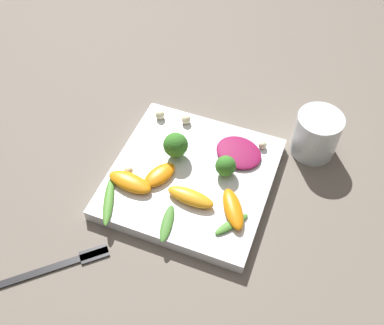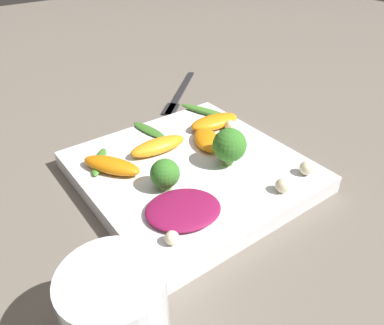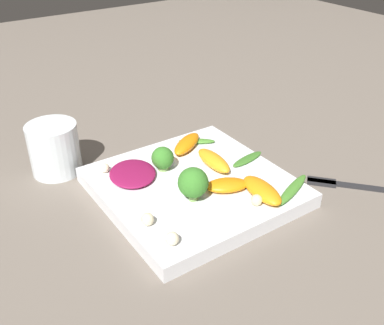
{
  "view_description": "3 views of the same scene",
  "coord_description": "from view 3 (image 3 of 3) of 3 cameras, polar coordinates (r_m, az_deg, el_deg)",
  "views": [
    {
      "loc": [
        0.16,
        -0.41,
        0.61
      ],
      "look_at": [
        -0.0,
        0.01,
        0.04
      ],
      "focal_mm": 42.0,
      "sensor_mm": 36.0,
      "label": 1
    },
    {
      "loc": [
        0.23,
        0.31,
        0.29
      ],
      "look_at": [
        0.0,
        0.01,
        0.03
      ],
      "focal_mm": 35.0,
      "sensor_mm": 36.0,
      "label": 2
    },
    {
      "loc": [
        -0.45,
        0.31,
        0.38
      ],
      "look_at": [
        0.01,
        -0.01,
        0.05
      ],
      "focal_mm": 42.0,
      "sensor_mm": 36.0,
      "label": 3
    }
  ],
  "objects": [
    {
      "name": "macadamia_nut_3",
      "position": [
        0.68,
        -11.02,
        -0.7
      ],
      "size": [
        0.01,
        0.01,
        0.01
      ],
      "color": "beige",
      "rests_on": "plate"
    },
    {
      "name": "arugula_sprig_2",
      "position": [
        0.64,
        12.64,
        -3.35
      ],
      "size": [
        0.05,
        0.09,
        0.01
      ],
      "color": "#47842D",
      "rests_on": "plate"
    },
    {
      "name": "macadamia_nut_2",
      "position": [
        0.6,
        8.2,
        -4.75
      ],
      "size": [
        0.02,
        0.02,
        0.02
      ],
      "color": "beige",
      "rests_on": "plate"
    },
    {
      "name": "fork",
      "position": [
        0.72,
        20.36,
        -2.77
      ],
      "size": [
        0.15,
        0.14,
        0.01
      ],
      "color": "#262628",
      "rests_on": "ground_plane"
    },
    {
      "name": "orange_segment_0",
      "position": [
        0.62,
        8.89,
        -3.5
      ],
      "size": [
        0.08,
        0.04,
        0.02
      ],
      "color": "orange",
      "rests_on": "plate"
    },
    {
      "name": "macadamia_nut_1",
      "position": [
        0.57,
        -5.67,
        -7.19
      ],
      "size": [
        0.02,
        0.02,
        0.02
      ],
      "color": "beige",
      "rests_on": "plate"
    },
    {
      "name": "orange_segment_3",
      "position": [
        0.68,
        2.77,
        0.25
      ],
      "size": [
        0.08,
        0.03,
        0.02
      ],
      "color": "orange",
      "rests_on": "plate"
    },
    {
      "name": "plate",
      "position": [
        0.66,
        0.19,
        -3.13
      ],
      "size": [
        0.26,
        0.26,
        0.02
      ],
      "color": "white",
      "rests_on": "ground_plane"
    },
    {
      "name": "arugula_sprig_0",
      "position": [
        0.7,
        7.23,
        0.33
      ],
      "size": [
        0.03,
        0.07,
        0.0
      ],
      "color": "#3D7528",
      "rests_on": "plate"
    },
    {
      "name": "broccoli_floret_1",
      "position": [
        0.67,
        -3.74,
        0.52
      ],
      "size": [
        0.03,
        0.03,
        0.04
      ],
      "color": "#84AD5B",
      "rests_on": "plate"
    },
    {
      "name": "arugula_sprig_1",
      "position": [
        0.75,
        0.61,
        2.73
      ],
      "size": [
        0.05,
        0.06,
        0.01
      ],
      "color": "#47842D",
      "rests_on": "plate"
    },
    {
      "name": "radicchio_leaf_0",
      "position": [
        0.66,
        -7.56,
        -1.38
      ],
      "size": [
        0.1,
        0.09,
        0.01
      ],
      "color": "maroon",
      "rests_on": "plate"
    },
    {
      "name": "broccoli_floret_0",
      "position": [
        0.6,
        0.14,
        -2.61
      ],
      "size": [
        0.04,
        0.04,
        0.05
      ],
      "color": "#84AD5B",
      "rests_on": "plate"
    },
    {
      "name": "macadamia_nut_0",
      "position": [
        0.54,
        -2.54,
        -9.63
      ],
      "size": [
        0.02,
        0.02,
        0.02
      ],
      "color": "beige",
      "rests_on": "plate"
    },
    {
      "name": "ground_plane",
      "position": [
        0.66,
        0.19,
        -3.93
      ],
      "size": [
        2.4,
        2.4,
        0.0
      ],
      "primitive_type": "plane",
      "color": "#6B6056"
    },
    {
      "name": "drinking_glass",
      "position": [
        0.73,
        -17.09,
        1.71
      ],
      "size": [
        0.08,
        0.08,
        0.08
      ],
      "color": "white",
      "rests_on": "ground_plane"
    },
    {
      "name": "orange_segment_2",
      "position": [
        0.63,
        4.44,
        -2.89
      ],
      "size": [
        0.05,
        0.07,
        0.01
      ],
      "color": "orange",
      "rests_on": "plate"
    },
    {
      "name": "orange_segment_1",
      "position": [
        0.73,
        -0.65,
        2.41
      ],
      "size": [
        0.06,
        0.08,
        0.02
      ],
      "color": "orange",
      "rests_on": "plate"
    }
  ]
}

